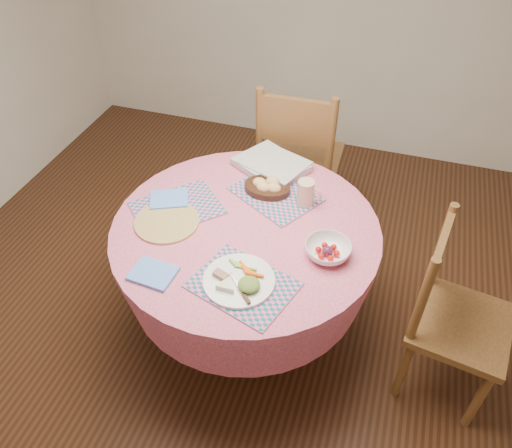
# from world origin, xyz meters

# --- Properties ---
(ground) EXTENTS (4.00, 4.00, 0.00)m
(ground) POSITION_xyz_m (0.00, 0.00, 0.00)
(ground) COLOR #331C0F
(ground) RESTS_ON ground
(room_envelope) EXTENTS (4.01, 4.01, 2.71)m
(room_envelope) POSITION_xyz_m (0.00, 0.00, 1.71)
(room_envelope) COLOR silver
(room_envelope) RESTS_ON ground
(dining_table) EXTENTS (1.24, 1.24, 0.75)m
(dining_table) POSITION_xyz_m (0.00, 0.00, 0.56)
(dining_table) COLOR #E96D78
(dining_table) RESTS_ON ground
(chair_right) EXTENTS (0.49, 0.50, 0.95)m
(chair_right) POSITION_xyz_m (0.97, -0.01, 0.49)
(chair_right) COLOR brown
(chair_right) RESTS_ON ground
(chair_back) EXTENTS (0.51, 0.48, 1.06)m
(chair_back) POSITION_xyz_m (0.04, 0.89, 0.55)
(chair_back) COLOR brown
(chair_back) RESTS_ON ground
(placemat_front) EXTENTS (0.47, 0.41, 0.01)m
(placemat_front) POSITION_xyz_m (0.10, -0.34, 0.75)
(placemat_front) COLOR #12666A
(placemat_front) RESTS_ON dining_table
(placemat_left) EXTENTS (0.49, 0.50, 0.01)m
(placemat_left) POSITION_xyz_m (-0.35, 0.02, 0.75)
(placemat_left) COLOR #12666A
(placemat_left) RESTS_ON dining_table
(placemat_back) EXTENTS (0.50, 0.46, 0.01)m
(placemat_back) POSITION_xyz_m (0.06, 0.27, 0.75)
(placemat_back) COLOR #12666A
(placemat_back) RESTS_ON dining_table
(wicker_trivet) EXTENTS (0.30, 0.30, 0.01)m
(wicker_trivet) POSITION_xyz_m (-0.35, -0.09, 0.76)
(wicker_trivet) COLOR olive
(wicker_trivet) RESTS_ON dining_table
(napkin_near) EXTENTS (0.19, 0.15, 0.01)m
(napkin_near) POSITION_xyz_m (-0.27, -0.40, 0.76)
(napkin_near) COLOR #5B91EB
(napkin_near) RESTS_ON dining_table
(napkin_far) EXTENTS (0.22, 0.20, 0.01)m
(napkin_far) POSITION_xyz_m (-0.41, 0.06, 0.76)
(napkin_far) COLOR #5B91EB
(napkin_far) RESTS_ON placemat_left
(dinner_plate) EXTENTS (0.30, 0.30, 0.05)m
(dinner_plate) POSITION_xyz_m (0.09, -0.33, 0.77)
(dinner_plate) COLOR white
(dinner_plate) RESTS_ON placemat_front
(bread_bowl) EXTENTS (0.23, 0.23, 0.08)m
(bread_bowl) POSITION_xyz_m (0.02, 0.28, 0.78)
(bread_bowl) COLOR black
(bread_bowl) RESTS_ON placemat_back
(latte_mug) EXTENTS (0.12, 0.08, 0.13)m
(latte_mug) POSITION_xyz_m (0.22, 0.24, 0.82)
(latte_mug) COLOR #D4B092
(latte_mug) RESTS_ON placemat_back
(fruit_bowl) EXTENTS (0.22, 0.22, 0.06)m
(fruit_bowl) POSITION_xyz_m (0.39, -0.07, 0.78)
(fruit_bowl) COLOR white
(fruit_bowl) RESTS_ON dining_table
(newspaper_stack) EXTENTS (0.43, 0.40, 0.04)m
(newspaper_stack) POSITION_xyz_m (-0.02, 0.47, 0.78)
(newspaper_stack) COLOR silver
(newspaper_stack) RESTS_ON dining_table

